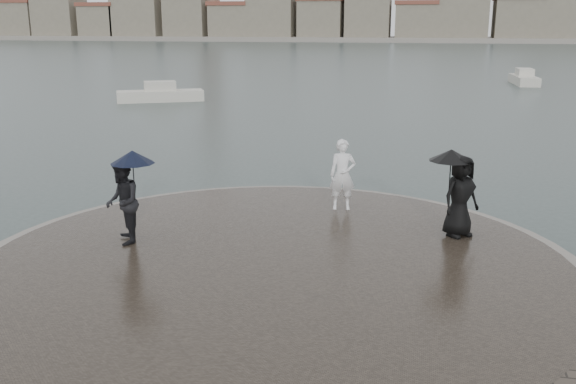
# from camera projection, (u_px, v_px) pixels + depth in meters

# --- Properties ---
(ground) EXTENTS (400.00, 400.00, 0.00)m
(ground) POSITION_uv_depth(u_px,v_px,m) (223.00, 363.00, 9.76)
(ground) COLOR #2B3835
(ground) RESTS_ON ground
(kerb_ring) EXTENTS (12.50, 12.50, 0.32)m
(kerb_ring) POSITION_uv_depth(u_px,v_px,m) (275.00, 269.00, 13.02)
(kerb_ring) COLOR gray
(kerb_ring) RESTS_ON ground
(quay_tip) EXTENTS (11.90, 11.90, 0.36)m
(quay_tip) POSITION_uv_depth(u_px,v_px,m) (275.00, 268.00, 13.02)
(quay_tip) COLOR #2D261E
(quay_tip) RESTS_ON ground
(statue) EXTENTS (0.73, 0.54, 1.81)m
(statue) POSITION_uv_depth(u_px,v_px,m) (343.00, 175.00, 16.29)
(statue) COLOR white
(statue) RESTS_ON quay_tip
(visitor_left) EXTENTS (1.23, 1.13, 2.04)m
(visitor_left) POSITION_uv_depth(u_px,v_px,m) (124.00, 194.00, 13.73)
(visitor_left) COLOR black
(visitor_left) RESTS_ON quay_tip
(visitor_right) EXTENTS (1.28, 1.11, 1.95)m
(visitor_right) POSITION_uv_depth(u_px,v_px,m) (458.00, 188.00, 14.21)
(visitor_right) COLOR black
(visitor_right) RESTS_ON quay_tip
(far_skyline) EXTENTS (260.00, 20.00, 37.00)m
(far_skyline) POSITION_uv_depth(u_px,v_px,m) (391.00, 19.00, 161.51)
(far_skyline) COLOR gray
(far_skyline) RESTS_ON ground
(boats) EXTENTS (38.95, 21.94, 1.50)m
(boats) POSITION_uv_depth(u_px,v_px,m) (461.00, 87.00, 46.76)
(boats) COLOR beige
(boats) RESTS_ON ground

